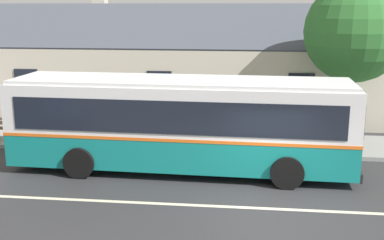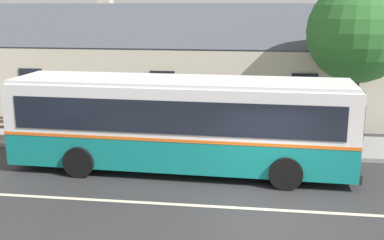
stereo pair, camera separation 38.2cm
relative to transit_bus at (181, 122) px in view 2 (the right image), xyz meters
The scene contains 8 objects.
ground_plane 4.34m from the transit_bus, 46.18° to the right, with size 300.00×300.00×0.00m, color #2D2D30.
sidewalk_far 4.45m from the transit_bus, 48.06° to the left, with size 60.00×3.00×0.15m, color gray.
lane_divider_stripe 4.34m from the transit_bus, 46.18° to the right, with size 60.00×0.16×0.01m, color beige.
community_building 10.14m from the transit_bus, 82.42° to the left, with size 26.97×8.89×6.47m.
transit_bus is the anchor object (origin of this frame).
bench_by_building 8.02m from the transit_bus, 162.78° to the left, with size 1.53×0.51×0.94m.
bench_down_street 4.12m from the transit_bus, 132.02° to the left, with size 1.71×0.51×0.94m.
street_tree_primary 7.95m from the transit_bus, 33.84° to the left, with size 3.91×3.91×6.33m.
Camera 2 is at (-0.31, -12.15, 5.33)m, focal length 45.00 mm.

